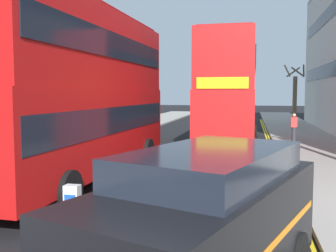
# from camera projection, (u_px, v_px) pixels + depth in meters

# --- Properties ---
(sidewalk_right) EXTENTS (4.00, 80.00, 0.14)m
(sidewalk_right) POSITION_uv_depth(u_px,v_px,m) (328.00, 159.00, 16.89)
(sidewalk_right) COLOR gray
(sidewalk_right) RESTS_ON ground
(sidewalk_left) EXTENTS (4.00, 80.00, 0.14)m
(sidewalk_left) POSITION_uv_depth(u_px,v_px,m) (52.00, 150.00, 19.58)
(sidewalk_left) COLOR gray
(sidewalk_left) RESTS_ON ground
(kerb_line_outer) EXTENTS (0.10, 56.00, 0.01)m
(kerb_line_outer) POSITION_uv_depth(u_px,v_px,m) (281.00, 167.00, 15.38)
(kerb_line_outer) COLOR yellow
(kerb_line_outer) RESTS_ON ground
(kerb_line_inner) EXTENTS (0.10, 56.00, 0.01)m
(kerb_line_inner) POSITION_uv_depth(u_px,v_px,m) (276.00, 167.00, 15.42)
(kerb_line_inner) COLOR yellow
(kerb_line_inner) RESTS_ON ground
(traffic_island) EXTENTS (1.10, 2.20, 0.10)m
(traffic_island) POSITION_uv_depth(u_px,v_px,m) (73.00, 246.00, 7.32)
(traffic_island) COLOR gray
(traffic_island) RESTS_ON ground
(keep_left_bollard) EXTENTS (0.36, 0.28, 1.11)m
(keep_left_bollard) POSITION_uv_depth(u_px,v_px,m) (73.00, 217.00, 7.27)
(keep_left_bollard) COLOR silver
(keep_left_bollard) RESTS_ON traffic_island
(double_decker_bus_away) EXTENTS (3.05, 10.88, 5.64)m
(double_decker_bus_away) POSITION_uv_depth(u_px,v_px,m) (81.00, 89.00, 12.86)
(double_decker_bus_away) COLOR #B20F0F
(double_decker_bus_away) RESTS_ON ground
(double_decker_bus_oncoming) EXTENTS (2.86, 10.83, 5.64)m
(double_decker_bus_oncoming) POSITION_uv_depth(u_px,v_px,m) (230.00, 91.00, 20.35)
(double_decker_bus_oncoming) COLOR red
(double_decker_bus_oncoming) RESTS_ON ground
(taxi_minivan) EXTENTS (3.37, 5.16, 2.12)m
(taxi_minivan) POSITION_uv_depth(u_px,v_px,m) (204.00, 227.00, 5.39)
(taxi_minivan) COLOR black
(taxi_minivan) RESTS_ON ground
(pedestrian_far) EXTENTS (0.34, 0.22, 1.62)m
(pedestrian_far) POSITION_uv_depth(u_px,v_px,m) (294.00, 127.00, 21.90)
(pedestrian_far) COLOR #2D2D38
(pedestrian_far) RESTS_ON sidewalk_right
(street_tree_near) EXTENTS (1.64, 1.54, 5.04)m
(street_tree_near) POSITION_uv_depth(u_px,v_px,m) (295.00, 97.00, 31.31)
(street_tree_near) COLOR #6B6047
(street_tree_near) RESTS_ON sidewalk_right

